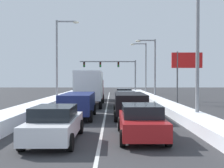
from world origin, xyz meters
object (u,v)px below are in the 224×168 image
object	(u,v)px
street_lamp_right_near	(193,38)
street_lamp_left_mid	(61,54)
sedan_red_right_lane_nearest	(142,121)
roadside_sign_right	(188,66)
street_lamp_right_mid	(153,63)
sedan_white_center_lane_nearest	(56,123)
suv_black_right_lane_second	(131,103)
sedan_charcoal_right_lane_fourth	(125,95)
suv_navy_center_lane_second	(79,103)
street_lamp_right_far	(145,64)
box_truck_center_lane_third	(91,87)
suv_tan_center_lane_fourth	(96,92)
traffic_light_gantry	(116,68)
sedan_green_right_lane_third	(127,99)

from	to	relation	value
street_lamp_right_near	street_lamp_left_mid	bearing A→B (deg)	129.02
sedan_red_right_lane_nearest	roadside_sign_right	bearing A→B (deg)	67.29
street_lamp_right_near	street_lamp_right_mid	distance (m)	17.66
sedan_white_center_lane_nearest	street_lamp_right_mid	world-z (taller)	street_lamp_right_mid
street_lamp_right_mid	street_lamp_left_mid	xyz separation A→B (m)	(-11.12, -4.25, 0.78)
suv_black_right_lane_second	sedan_charcoal_right_lane_fourth	world-z (taller)	suv_black_right_lane_second
street_lamp_right_near	roadside_sign_right	bearing A→B (deg)	75.44
sedan_red_right_lane_nearest	street_lamp_left_mid	bearing A→B (deg)	111.95
suv_navy_center_lane_second	street_lamp_right_far	size ratio (longest dim) A/B	0.57
suv_black_right_lane_second	street_lamp_left_mid	xyz separation A→B (m)	(-7.13, 11.88, 4.46)
sedan_charcoal_right_lane_fourth	box_truck_center_lane_third	bearing A→B (deg)	-121.85
sedan_white_center_lane_nearest	suv_tan_center_lane_fourth	distance (m)	21.77
sedan_charcoal_right_lane_fourth	street_lamp_right_far	xyz separation A→B (m)	(3.79, 11.65, 4.32)
suv_black_right_lane_second	traffic_light_gantry	bearing A→B (deg)	90.95
sedan_charcoal_right_lane_fourth	street_lamp_right_mid	bearing A→B (deg)	36.54
street_lamp_right_near	street_lamp_right_far	size ratio (longest dim) A/B	1.02
sedan_green_right_lane_third	roadside_sign_right	world-z (taller)	roadside_sign_right
suv_tan_center_lane_fourth	box_truck_center_lane_third	bearing A→B (deg)	-89.69
sedan_green_right_lane_third	sedan_charcoal_right_lane_fourth	size ratio (longest dim) A/B	1.00
suv_navy_center_lane_second	street_lamp_right_mid	bearing A→B (deg)	65.31
suv_navy_center_lane_second	traffic_light_gantry	size ratio (longest dim) A/B	0.46
sedan_green_right_lane_third	suv_navy_center_lane_second	size ratio (longest dim) A/B	0.92
street_lamp_right_near	street_lamp_left_mid	distance (m)	17.25
sedan_white_center_lane_nearest	sedan_charcoal_right_lane_fourth	bearing A→B (deg)	79.23
suv_navy_center_lane_second	street_lamp_right_mid	distance (m)	18.27
street_lamp_right_far	street_lamp_right_mid	bearing A→B (deg)	-89.90
sedan_red_right_lane_nearest	sedan_green_right_lane_third	size ratio (longest dim) A/B	1.00
suv_navy_center_lane_second	traffic_light_gantry	distance (m)	32.05
sedan_green_right_lane_third	suv_navy_center_lane_second	xyz separation A→B (m)	(-3.58, -6.99, 0.25)
sedan_green_right_lane_third	box_truck_center_lane_third	distance (m)	3.70
street_lamp_right_far	traffic_light_gantry	bearing A→B (deg)	124.26
sedan_red_right_lane_nearest	sedan_charcoal_right_lane_fourth	xyz separation A→B (m)	(0.09, 19.35, 0.00)
box_truck_center_lane_third	suv_tan_center_lane_fourth	distance (m)	7.50
sedan_white_center_lane_nearest	traffic_light_gantry	bearing A→B (deg)	85.38
sedan_charcoal_right_lane_fourth	suv_navy_center_lane_second	xyz separation A→B (m)	(-3.67, -13.44, 0.25)
sedan_white_center_lane_nearest	sedan_green_right_lane_third	bearing A→B (deg)	74.66
box_truck_center_lane_third	roadside_sign_right	size ratio (longest dim) A/B	1.31
sedan_green_right_lane_third	sedan_red_right_lane_nearest	bearing A→B (deg)	-90.02
sedan_green_right_lane_third	street_lamp_right_mid	xyz separation A→B (m)	(3.89, 9.26, 3.93)
sedan_green_right_lane_third	street_lamp_right_near	size ratio (longest dim) A/B	0.52
roadside_sign_right	suv_black_right_lane_second	bearing A→B (deg)	-124.80
suv_navy_center_lane_second	street_lamp_right_mid	xyz separation A→B (m)	(7.47, 16.26, 3.68)
sedan_red_right_lane_nearest	sedan_green_right_lane_third	xyz separation A→B (m)	(0.01, 12.91, 0.00)
sedan_charcoal_right_lane_fourth	roadside_sign_right	bearing A→B (deg)	-30.82
sedan_charcoal_right_lane_fourth	traffic_light_gantry	distance (m)	18.69
sedan_charcoal_right_lane_fourth	sedan_white_center_lane_nearest	xyz separation A→B (m)	(-3.80, -19.99, 0.00)
sedan_green_right_lane_third	roadside_sign_right	xyz separation A→B (m)	(6.49, 2.62, 3.25)
suv_black_right_lane_second	box_truck_center_lane_third	xyz separation A→B (m)	(-3.34, 7.64, 0.88)
box_truck_center_lane_third	suv_navy_center_lane_second	bearing A→B (deg)	-91.07
sedan_white_center_lane_nearest	suv_tan_center_lane_fourth	world-z (taller)	suv_tan_center_lane_fourth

